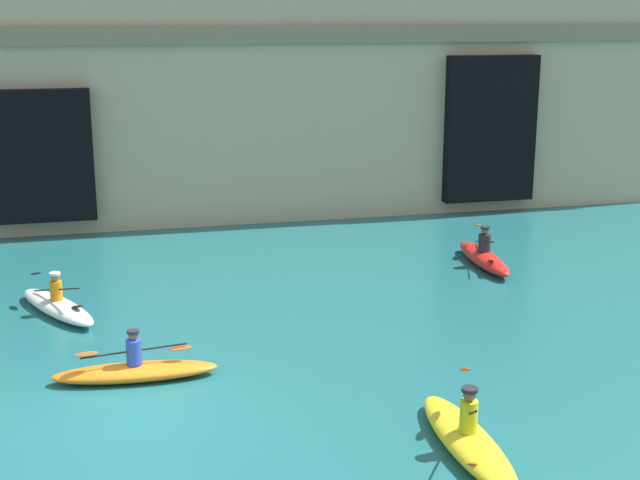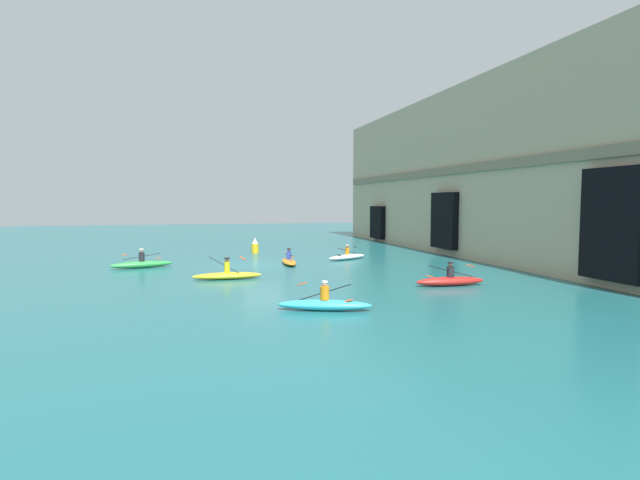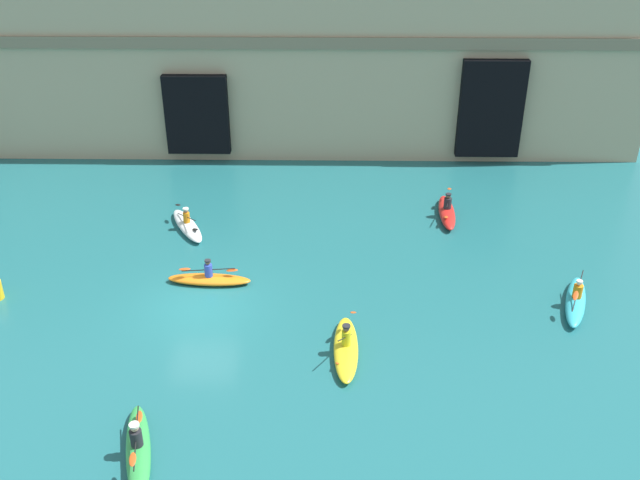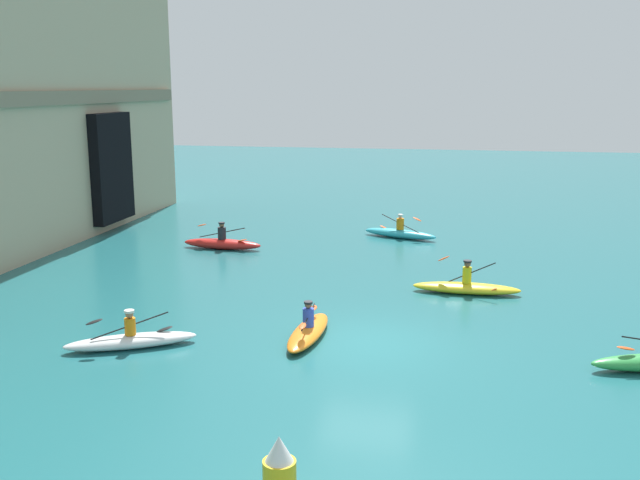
{
  "view_description": "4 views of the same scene",
  "coord_description": "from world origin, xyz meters",
  "px_view_note": "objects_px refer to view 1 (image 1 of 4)",
  "views": [
    {
      "loc": [
        -0.21,
        -14.82,
        6.97
      ],
      "look_at": [
        3.91,
        2.01,
        2.47
      ],
      "focal_mm": 50.0,
      "sensor_mm": 36.0,
      "label": 1
    },
    {
      "loc": [
        30.8,
        -4.43,
        3.93
      ],
      "look_at": [
        4.62,
        2.45,
        1.86
      ],
      "focal_mm": 28.0,
      "sensor_mm": 36.0,
      "label": 2
    },
    {
      "loc": [
        4.68,
        -21.31,
        14.51
      ],
      "look_at": [
        4.34,
        1.02,
        2.24
      ],
      "focal_mm": 40.0,
      "sensor_mm": 36.0,
      "label": 3
    },
    {
      "loc": [
        -17.75,
        -2.21,
        6.66
      ],
      "look_at": [
        4.89,
        2.22,
        1.67
      ],
      "focal_mm": 40.0,
      "sensor_mm": 36.0,
      "label": 4
    }
  ],
  "objects_px": {
    "kayak_white": "(57,306)",
    "kayak_yellow": "(468,439)",
    "kayak_red": "(484,257)",
    "kayak_orange": "(135,370)"
  },
  "relations": [
    {
      "from": "kayak_white",
      "to": "kayak_yellow",
      "type": "distance_m",
      "value": 10.92
    },
    {
      "from": "kayak_white",
      "to": "kayak_yellow",
      "type": "bearing_deg",
      "value": 10.84
    },
    {
      "from": "kayak_red",
      "to": "kayak_yellow",
      "type": "relative_size",
      "value": 0.98
    },
    {
      "from": "kayak_orange",
      "to": "kayak_red",
      "type": "xyz_separation_m",
      "value": [
        9.82,
        5.77,
        0.05
      ]
    },
    {
      "from": "kayak_orange",
      "to": "kayak_yellow",
      "type": "relative_size",
      "value": 0.92
    },
    {
      "from": "kayak_red",
      "to": "kayak_yellow",
      "type": "bearing_deg",
      "value": -22.45
    },
    {
      "from": "kayak_orange",
      "to": "kayak_yellow",
      "type": "distance_m",
      "value": 6.64
    },
    {
      "from": "kayak_white",
      "to": "kayak_red",
      "type": "xyz_separation_m",
      "value": [
        11.44,
        1.39,
        0.05
      ]
    },
    {
      "from": "kayak_red",
      "to": "kayak_yellow",
      "type": "height_order",
      "value": "kayak_yellow"
    },
    {
      "from": "kayak_yellow",
      "to": "kayak_white",
      "type": "bearing_deg",
      "value": 38.67
    }
  ]
}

